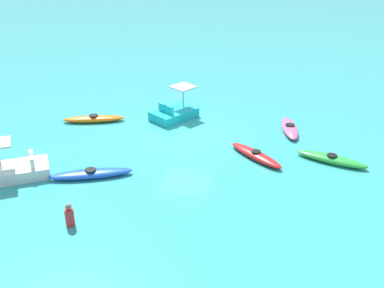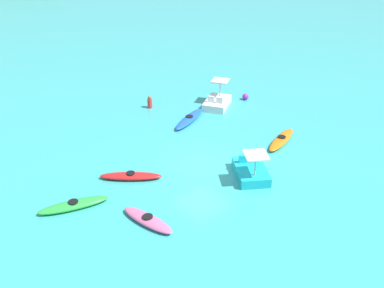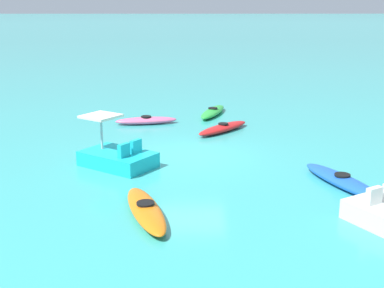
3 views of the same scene
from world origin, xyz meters
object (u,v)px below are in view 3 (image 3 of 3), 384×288
at_px(kayak_orange, 146,210).
at_px(kayak_pink, 146,120).
at_px(kayak_red, 223,128).
at_px(pedal_boat_cyan, 117,157).
at_px(kayak_blue, 342,181).
at_px(kayak_green, 213,112).

bearing_deg(kayak_orange, kayak_pink, -175.62).
xyz_separation_m(kayak_pink, kayak_red, (1.47, 3.40, -0.00)).
distance_m(kayak_pink, pedal_boat_cyan, 6.21).
distance_m(kayak_pink, kayak_orange, 10.34).
relative_size(kayak_pink, kayak_blue, 0.82).
bearing_deg(kayak_pink, kayak_green, 121.04).
bearing_deg(kayak_green, kayak_pink, -58.96).
bearing_deg(kayak_orange, kayak_red, 163.53).
bearing_deg(pedal_boat_cyan, kayak_pink, 175.57).
bearing_deg(kayak_blue, kayak_red, -155.17).
distance_m(kayak_pink, kayak_blue, 10.43).
bearing_deg(kayak_green, kayak_red, 4.66).
relative_size(kayak_red, pedal_boat_cyan, 0.98).
height_order(kayak_red, pedal_boat_cyan, pedal_boat_cyan).
xyz_separation_m(kayak_blue, kayak_orange, (2.15, -5.71, 0.00)).
bearing_deg(kayak_blue, kayak_orange, -69.38).
bearing_deg(kayak_pink, kayak_red, 66.69).
xyz_separation_m(kayak_pink, kayak_green, (-1.88, 3.13, -0.00)).
distance_m(kayak_red, pedal_boat_cyan, 6.11).
height_order(kayak_blue, pedal_boat_cyan, pedal_boat_cyan).
bearing_deg(kayak_orange, pedal_boat_cyan, -162.89).
height_order(kayak_red, kayak_blue, same).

